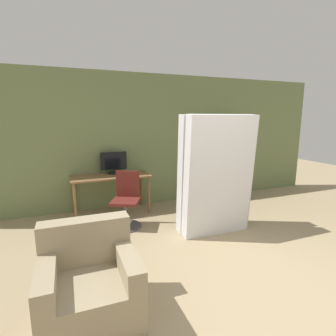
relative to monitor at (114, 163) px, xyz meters
name	(u,v)px	position (x,y,z in m)	size (l,w,h in m)	color
ground_plane	(263,297)	(0.94, -3.21, -0.96)	(16.00, 16.00, 0.00)	#9E8966
wall_back	(156,140)	(0.94, 0.17, 0.39)	(8.00, 0.06, 2.70)	#6B7A4C
desk	(111,180)	(-0.09, -0.17, -0.31)	(1.47, 0.62, 0.74)	brown
monitor	(114,163)	(0.00, 0.00, 0.00)	(0.51, 0.25, 0.43)	black
office_chair	(126,205)	(0.03, -0.91, -0.58)	(0.59, 0.59, 0.93)	#4C4C51
bookshelf	(216,160)	(2.34, 0.03, -0.09)	(0.69, 0.27, 1.70)	#2D2319
mattress_near	(220,176)	(1.32, -1.73, -0.02)	(1.12, 0.32, 1.87)	silver
mattress_far	(212,173)	(1.32, -1.50, -0.02)	(1.12, 0.28, 1.87)	silver
armchair	(89,283)	(-0.73, -2.81, -0.64)	(0.85, 0.80, 0.85)	gray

